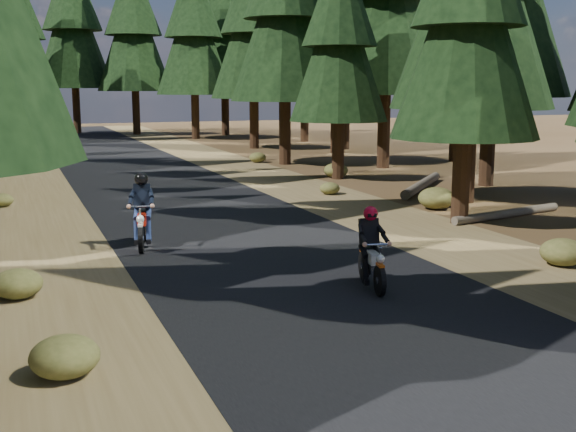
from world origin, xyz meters
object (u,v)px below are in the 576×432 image
Objects in this scene: log_far at (507,213)px; log_near at (422,185)px; rider_follow at (142,223)px; rider_lead at (372,261)px.

log_near is at bearing 70.18° from log_far.
rider_follow is at bearing 161.05° from log_near.
log_near is at bearing -113.32° from rider_lead.
rider_follow is at bearing 168.12° from log_far.
log_near is at bearing -138.71° from rider_follow.
log_far is at bearing -166.21° from rider_follow.
rider_lead is 5.83m from rider_follow.
rider_lead is at bearing -172.46° from log_near.
rider_lead is (-7.55, -10.57, 0.34)m from log_near.
log_far is (-0.74, -5.67, -0.04)m from log_near.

